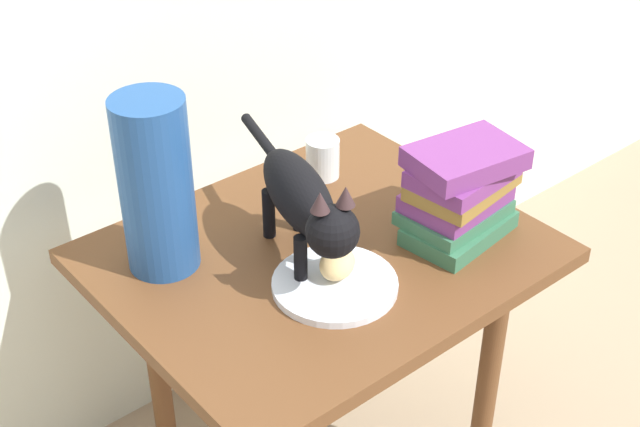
{
  "coord_description": "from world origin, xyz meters",
  "views": [
    {
      "loc": [
        -0.86,
        -1.03,
        1.58
      ],
      "look_at": [
        0.0,
        0.0,
        0.69
      ],
      "focal_mm": 50.45,
      "sensor_mm": 36.0,
      "label": 1
    }
  ],
  "objects_px": {
    "candle_jar": "(323,160)",
    "book_stack": "(460,192)",
    "plate": "(335,284)",
    "side_table": "(320,286)",
    "bread_roll": "(337,263)",
    "green_vase": "(156,186)",
    "cat": "(304,201)"
  },
  "relations": [
    {
      "from": "candle_jar",
      "to": "book_stack",
      "type": "bearing_deg",
      "value": -79.93
    },
    {
      "from": "plate",
      "to": "cat",
      "type": "distance_m",
      "value": 0.15
    },
    {
      "from": "side_table",
      "to": "bread_roll",
      "type": "xyz_separation_m",
      "value": [
        -0.04,
        -0.09,
        0.12
      ]
    },
    {
      "from": "cat",
      "to": "book_stack",
      "type": "height_order",
      "value": "cat"
    },
    {
      "from": "green_vase",
      "to": "bread_roll",
      "type": "bearing_deg",
      "value": -49.76
    },
    {
      "from": "candle_jar",
      "to": "green_vase",
      "type": "bearing_deg",
      "value": -173.15
    },
    {
      "from": "book_stack",
      "to": "bread_roll",
      "type": "bearing_deg",
      "value": 172.58
    },
    {
      "from": "plate",
      "to": "green_vase",
      "type": "bearing_deg",
      "value": 126.82
    },
    {
      "from": "candle_jar",
      "to": "bread_roll",
      "type": "bearing_deg",
      "value": -125.76
    },
    {
      "from": "side_table",
      "to": "book_stack",
      "type": "height_order",
      "value": "book_stack"
    },
    {
      "from": "cat",
      "to": "candle_jar",
      "type": "distance_m",
      "value": 0.32
    },
    {
      "from": "bread_roll",
      "to": "green_vase",
      "type": "distance_m",
      "value": 0.34
    },
    {
      "from": "bread_roll",
      "to": "cat",
      "type": "height_order",
      "value": "cat"
    },
    {
      "from": "book_stack",
      "to": "side_table",
      "type": "bearing_deg",
      "value": 151.11
    },
    {
      "from": "side_table",
      "to": "plate",
      "type": "xyz_separation_m",
      "value": [
        -0.05,
        -0.1,
        0.09
      ]
    },
    {
      "from": "side_table",
      "to": "book_stack",
      "type": "xyz_separation_m",
      "value": [
        0.23,
        -0.13,
        0.18
      ]
    },
    {
      "from": "bread_roll",
      "to": "book_stack",
      "type": "bearing_deg",
      "value": -7.42
    },
    {
      "from": "cat",
      "to": "plate",
      "type": "bearing_deg",
      "value": -93.69
    },
    {
      "from": "bread_roll",
      "to": "green_vase",
      "type": "bearing_deg",
      "value": 130.24
    },
    {
      "from": "candle_jar",
      "to": "plate",
      "type": "bearing_deg",
      "value": -126.6
    },
    {
      "from": "bread_roll",
      "to": "side_table",
      "type": "bearing_deg",
      "value": 67.95
    },
    {
      "from": "side_table",
      "to": "bread_roll",
      "type": "height_order",
      "value": "bread_roll"
    },
    {
      "from": "cat",
      "to": "book_stack",
      "type": "distance_m",
      "value": 0.3
    },
    {
      "from": "plate",
      "to": "candle_jar",
      "type": "xyz_separation_m",
      "value": [
        0.22,
        0.3,
        0.03
      ]
    },
    {
      "from": "book_stack",
      "to": "plate",
      "type": "bearing_deg",
      "value": 175.26
    },
    {
      "from": "bread_roll",
      "to": "cat",
      "type": "relative_size",
      "value": 0.17
    },
    {
      "from": "side_table",
      "to": "plate",
      "type": "height_order",
      "value": "plate"
    },
    {
      "from": "side_table",
      "to": "cat",
      "type": "bearing_deg",
      "value": -163.59
    },
    {
      "from": "cat",
      "to": "green_vase",
      "type": "xyz_separation_m",
      "value": [
        -0.19,
        0.16,
        0.03
      ]
    },
    {
      "from": "cat",
      "to": "green_vase",
      "type": "height_order",
      "value": "green_vase"
    },
    {
      "from": "plate",
      "to": "cat",
      "type": "height_order",
      "value": "cat"
    },
    {
      "from": "plate",
      "to": "side_table",
      "type": "bearing_deg",
      "value": 63.2
    }
  ]
}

